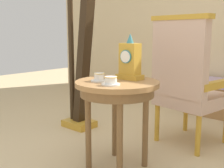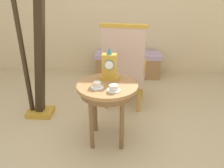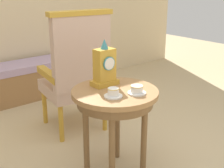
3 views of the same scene
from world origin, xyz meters
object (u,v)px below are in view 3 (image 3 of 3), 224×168
(mantel_clock, at_px, (105,67))
(window_bench, at_px, (32,79))
(teacup_right, at_px, (137,90))
(teacup_left, at_px, (113,93))
(armchair, at_px, (77,71))
(side_table, at_px, (115,102))

(mantel_clock, relative_size, window_bench, 0.28)
(window_bench, bearing_deg, teacup_right, -95.10)
(teacup_left, distance_m, teacup_right, 0.17)
(teacup_right, height_order, armchair, armchair)
(side_table, distance_m, teacup_right, 0.20)
(armchair, distance_m, window_bench, 1.18)
(side_table, xyz_separation_m, window_bench, (0.25, 1.86, -0.35))
(mantel_clock, height_order, armchair, armchair)
(mantel_clock, distance_m, window_bench, 1.84)
(side_table, relative_size, teacup_left, 5.39)
(teacup_left, xyz_separation_m, teacup_right, (0.16, -0.06, 0.00))
(side_table, xyz_separation_m, teacup_right, (0.07, -0.15, 0.11))
(mantel_clock, bearing_deg, teacup_left, -115.33)
(window_bench, bearing_deg, side_table, -97.57)
(teacup_left, relative_size, teacup_right, 0.98)
(teacup_left, height_order, armchair, armchair)
(armchair, bearing_deg, side_table, -102.97)
(teacup_left, height_order, mantel_clock, mantel_clock)
(teacup_right, distance_m, window_bench, 2.07)
(teacup_left, distance_m, armchair, 0.87)
(side_table, relative_size, mantel_clock, 1.95)
(teacup_right, xyz_separation_m, armchair, (0.10, 0.88, -0.09))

